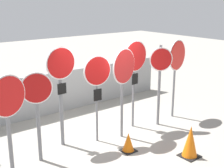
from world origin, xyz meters
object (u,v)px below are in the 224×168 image
(stop_sign_5, at_px, (135,64))
(stop_sign_3, at_px, (97,78))
(stop_sign_1, at_px, (37,102))
(stop_sign_7, at_px, (177,61))
(stop_sign_4, at_px, (124,73))
(stop_sign_6, at_px, (160,71))
(traffic_cone_1, at_px, (190,142))
(stop_sign_2, at_px, (61,79))
(traffic_cone_0, at_px, (128,142))
(stop_sign_0, at_px, (8,106))

(stop_sign_5, bearing_deg, stop_sign_3, -178.63)
(stop_sign_1, distance_m, stop_sign_7, 4.53)
(stop_sign_1, height_order, stop_sign_5, stop_sign_5)
(stop_sign_3, xyz_separation_m, stop_sign_4, (0.68, -0.20, 0.06))
(stop_sign_5, xyz_separation_m, stop_sign_6, (0.65, -0.34, -0.23))
(stop_sign_6, distance_m, stop_sign_7, 0.90)
(traffic_cone_1, bearing_deg, stop_sign_6, 65.85)
(stop_sign_5, bearing_deg, traffic_cone_1, -98.65)
(stop_sign_2, height_order, stop_sign_5, stop_sign_2)
(stop_sign_6, bearing_deg, stop_sign_4, -152.55)
(stop_sign_3, xyz_separation_m, traffic_cone_0, (0.27, -0.89, -1.47))
(stop_sign_2, height_order, traffic_cone_1, stop_sign_2)
(stop_sign_4, relative_size, stop_sign_7, 0.99)
(stop_sign_0, distance_m, traffic_cone_1, 4.12)
(stop_sign_7, bearing_deg, stop_sign_3, 167.71)
(traffic_cone_0, relative_size, traffic_cone_1, 0.62)
(stop_sign_3, distance_m, stop_sign_6, 2.04)
(stop_sign_2, height_order, stop_sign_6, stop_sign_2)
(stop_sign_7, distance_m, traffic_cone_1, 2.92)
(stop_sign_6, distance_m, traffic_cone_1, 2.32)
(stop_sign_0, bearing_deg, stop_sign_6, -19.30)
(traffic_cone_1, bearing_deg, stop_sign_4, 107.10)
(stop_sign_3, xyz_separation_m, traffic_cone_1, (1.23, -1.97, -1.32))
(stop_sign_3, distance_m, traffic_cone_0, 1.74)
(stop_sign_4, height_order, stop_sign_7, stop_sign_7)
(stop_sign_4, xyz_separation_m, stop_sign_6, (1.35, 0.00, -0.14))
(stop_sign_0, height_order, stop_sign_2, stop_sign_2)
(stop_sign_2, relative_size, stop_sign_4, 1.05)
(stop_sign_1, xyz_separation_m, stop_sign_7, (4.52, -0.01, 0.34))
(stop_sign_5, distance_m, stop_sign_6, 0.77)
(stop_sign_2, relative_size, traffic_cone_0, 5.32)
(traffic_cone_1, bearing_deg, stop_sign_5, 86.03)
(stop_sign_3, height_order, stop_sign_6, stop_sign_6)
(stop_sign_1, xyz_separation_m, stop_sign_5, (3.00, 0.17, 0.42))
(stop_sign_2, xyz_separation_m, stop_sign_3, (0.81, -0.36, -0.04))
(stop_sign_0, relative_size, stop_sign_4, 0.91)
(stop_sign_5, relative_size, stop_sign_6, 1.06)
(stop_sign_0, xyz_separation_m, traffic_cone_1, (3.54, -1.78, -1.14))
(stop_sign_1, relative_size, traffic_cone_1, 2.73)
(stop_sign_4, bearing_deg, traffic_cone_1, -87.46)
(stop_sign_6, height_order, traffic_cone_0, stop_sign_6)
(stop_sign_2, relative_size, traffic_cone_1, 3.29)
(stop_sign_2, bearing_deg, stop_sign_0, -162.40)
(stop_sign_5, bearing_deg, stop_sign_4, -158.37)
(stop_sign_3, bearing_deg, traffic_cone_0, -67.93)
(stop_sign_2, xyz_separation_m, stop_sign_6, (2.84, -0.56, -0.12))
(stop_sign_0, xyz_separation_m, stop_sign_6, (4.34, 0.01, 0.10))
(stop_sign_0, distance_m, stop_sign_3, 2.33)
(stop_sign_2, xyz_separation_m, stop_sign_7, (3.71, -0.39, 0.03))
(stop_sign_4, bearing_deg, stop_sign_6, -14.37)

